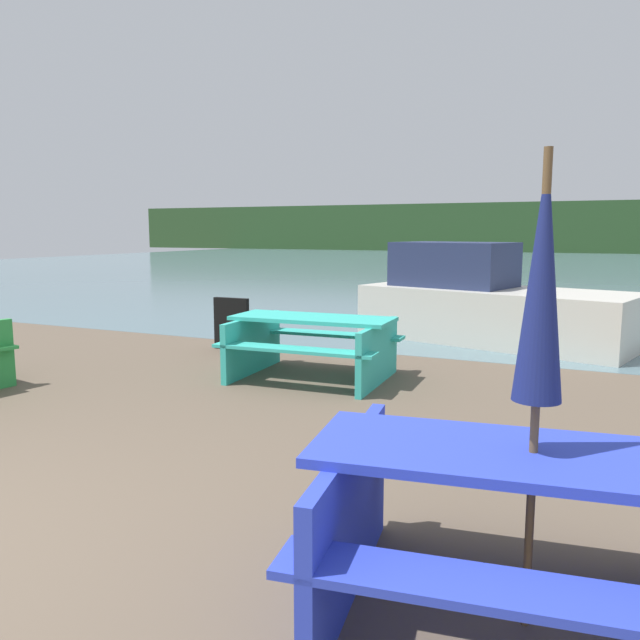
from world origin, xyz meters
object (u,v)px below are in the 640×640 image
at_px(picnic_table_teal, 313,340).
at_px(picnic_table_blue, 530,520).
at_px(umbrella_navy, 542,285).
at_px(signboard, 232,324).
at_px(boat, 486,304).

bearing_deg(picnic_table_teal, picnic_table_blue, -53.47).
distance_m(picnic_table_blue, umbrella_navy, 1.01).
xyz_separation_m(picnic_table_teal, signboard, (-1.82, 1.13, -0.07)).
distance_m(boat, signboard, 3.96).
relative_size(picnic_table_teal, signboard, 2.55).
bearing_deg(boat, picnic_table_blue, -63.56).
bearing_deg(signboard, boat, 36.04).
xyz_separation_m(umbrella_navy, signboard, (-4.61, 4.90, -1.11)).
bearing_deg(picnic_table_teal, boat, 68.32).
height_order(picnic_table_blue, umbrella_navy, umbrella_navy).
bearing_deg(boat, picnic_table_teal, -96.31).
relative_size(picnic_table_blue, signboard, 2.72).
xyz_separation_m(umbrella_navy, boat, (-1.41, 7.22, -0.92)).
xyz_separation_m(picnic_table_teal, boat, (1.38, 3.46, 0.12)).
xyz_separation_m(boat, signboard, (-3.20, -2.33, -0.19)).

